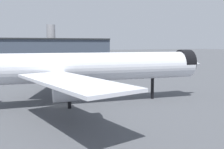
{
  "coord_description": "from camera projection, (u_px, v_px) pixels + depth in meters",
  "views": [
    {
      "loc": [
        -9.17,
        -46.43,
        11.37
      ],
      "look_at": [
        10.2,
        -0.43,
        5.44
      ],
      "focal_mm": 40.95,
      "sensor_mm": 36.0,
      "label": 1
    }
  ],
  "objects": [
    {
      "name": "airliner_near_gate",
      "position": [
        78.0,
        68.0,
        48.0
      ],
      "size": [
        54.8,
        49.8,
        15.76
      ],
      "rotation": [
        0.0,
        0.0,
        -0.08
      ],
      "color": "silver",
      "rests_on": "ground"
    },
    {
      "name": "ground",
      "position": [
        61.0,
        106.0,
        47.37
      ],
      "size": [
        900.0,
        900.0,
        0.0
      ],
      "primitive_type": "plane",
      "color": "#4C4F54"
    }
  ]
}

